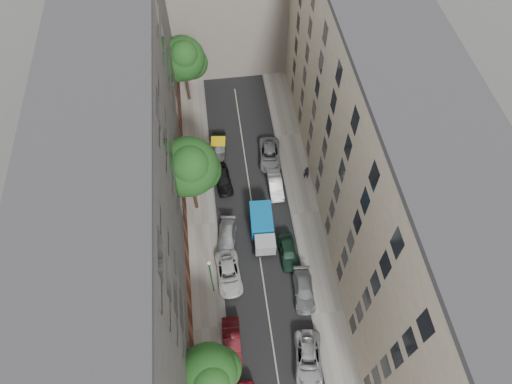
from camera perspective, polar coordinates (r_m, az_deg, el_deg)
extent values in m
plane|color=#4C4C49|center=(48.21, -0.24, -3.37)|extent=(120.00, 120.00, 0.00)
cube|color=black|center=(48.21, -0.24, -3.37)|extent=(8.00, 44.00, 0.02)
cube|color=gray|center=(48.12, -6.77, -4.03)|extent=(3.00, 44.00, 0.15)
cube|color=gray|center=(48.80, 6.18, -2.59)|extent=(3.00, 44.00, 0.15)
cube|color=#464341|center=(40.64, -15.88, 2.28)|extent=(8.00, 44.00, 20.00)
cube|color=#C1B296|center=(42.24, 14.74, 5.39)|extent=(8.00, 44.00, 20.00)
cube|color=black|center=(46.76, 0.81, -5.10)|extent=(2.36, 5.47, 0.30)
cube|color=#B1B3B6|center=(45.09, 1.15, -6.63)|extent=(2.07, 1.69, 1.69)
cube|color=#0B7CD6|center=(46.30, 0.67, -3.52)|extent=(2.37, 3.69, 1.79)
cylinder|color=black|center=(45.93, -0.04, -7.36)|extent=(0.28, 0.83, 0.83)
cylinder|color=black|center=(46.08, 2.30, -7.08)|extent=(0.28, 0.83, 0.83)
cylinder|color=black|center=(47.59, -0.58, -3.65)|extent=(0.28, 0.83, 0.83)
cylinder|color=black|center=(47.74, 1.67, -3.40)|extent=(0.28, 0.83, 0.83)
imported|color=#4C0F14|center=(42.36, -3.03, -18.19)|extent=(1.66, 4.43, 1.44)
imported|color=silver|center=(44.65, -3.43, -10.15)|extent=(2.51, 5.06, 1.38)
imported|color=#BCBBC0|center=(46.47, -3.65, -5.68)|extent=(2.48, 4.68, 1.29)
imported|color=black|center=(50.29, -4.15, 1.60)|extent=(2.14, 4.40, 1.45)
imported|color=black|center=(53.16, -4.67, 5.57)|extent=(1.99, 4.39, 1.40)
imported|color=#B9BABF|center=(42.19, 6.54, -20.01)|extent=(3.01, 5.31, 1.40)
imported|color=slate|center=(44.16, 5.99, -12.15)|extent=(2.19, 4.67, 1.32)
imported|color=#152F23|center=(45.68, 4.01, -7.43)|extent=(1.68, 4.16, 1.42)
imported|color=silver|center=(49.84, 2.42, 0.91)|extent=(1.45, 4.11, 1.35)
imported|color=slate|center=(52.30, 1.72, 4.66)|extent=(2.84, 5.27, 1.41)
cylinder|color=#382619|center=(40.98, -5.53, -22.75)|extent=(0.36, 0.36, 2.44)
cylinder|color=#382619|center=(38.94, -5.79, -22.13)|extent=(0.24, 0.24, 1.74)
sphere|color=#194717|center=(37.28, -6.03, -21.57)|extent=(4.57, 4.57, 4.57)
sphere|color=#194717|center=(38.13, -4.51, -21.14)|extent=(3.42, 3.42, 3.42)
sphere|color=#194717|center=(37.70, -7.04, -22.56)|extent=(3.20, 3.20, 3.20)
sphere|color=#194717|center=(36.21, -5.72, -22.46)|extent=(2.97, 2.97, 2.97)
cylinder|color=#382619|center=(47.80, -7.63, -0.75)|extent=(0.36, 0.36, 3.44)
cylinder|color=#382619|center=(45.40, -8.04, 1.30)|extent=(0.24, 0.24, 2.45)
sphere|color=#194717|center=(43.48, -8.41, 3.15)|extent=(5.79, 5.79, 5.79)
sphere|color=#194717|center=(44.61, -7.10, 2.76)|extent=(4.34, 4.34, 4.34)
sphere|color=#194717|center=(43.78, -9.18, 1.98)|extent=(4.05, 4.05, 4.05)
sphere|color=#194717|center=(41.98, -8.30, 3.37)|extent=(3.76, 3.76, 3.76)
cylinder|color=#382619|center=(58.75, -8.50, 12.55)|extent=(0.36, 0.36, 3.07)
cylinder|color=#382619|center=(57.01, -8.83, 14.47)|extent=(0.24, 0.24, 2.19)
sphere|color=#194717|center=(55.64, -9.12, 16.13)|extent=(5.17, 5.17, 5.17)
sphere|color=#194717|center=(56.57, -8.05, 15.68)|extent=(3.88, 3.88, 3.88)
sphere|color=#194717|center=(55.68, -9.75, 15.23)|extent=(3.62, 3.62, 3.62)
sphere|color=#194717|center=(54.29, -9.03, 16.55)|extent=(3.36, 3.36, 3.36)
cylinder|color=#1C6227|center=(41.89, -5.58, -10.64)|extent=(0.14, 0.14, 6.01)
sphere|color=silver|center=(39.08, -5.95, -8.82)|extent=(0.36, 0.36, 0.36)
imported|color=black|center=(50.60, 6.31, 2.44)|extent=(0.71, 0.52, 1.81)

